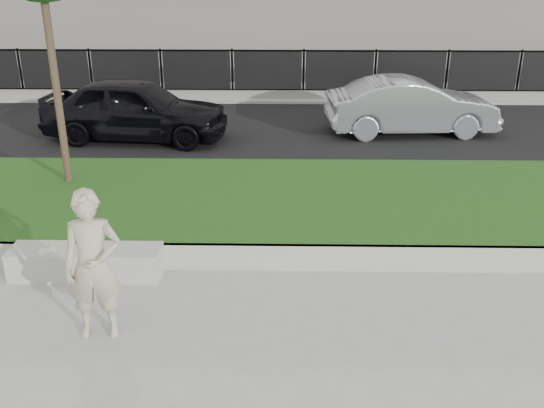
{
  "coord_description": "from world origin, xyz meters",
  "views": [
    {
      "loc": [
        0.98,
        -6.8,
        4.28
      ],
      "look_at": [
        0.83,
        1.2,
        0.97
      ],
      "focal_mm": 40.0,
      "sensor_mm": 36.0,
      "label": 1
    }
  ],
  "objects_px": {
    "man": "(93,266)",
    "car_silver": "(411,106)",
    "book": "(47,251)",
    "car_dark": "(135,109)",
    "stone_bench": "(87,262)"
  },
  "relations": [
    {
      "from": "stone_bench",
      "to": "car_silver",
      "type": "relative_size",
      "value": 0.5
    },
    {
      "from": "stone_bench",
      "to": "man",
      "type": "xyz_separation_m",
      "value": [
        0.59,
        -1.41,
        0.71
      ]
    },
    {
      "from": "man",
      "to": "car_silver",
      "type": "xyz_separation_m",
      "value": [
        5.42,
        8.91,
        -0.19
      ]
    },
    {
      "from": "stone_bench",
      "to": "man",
      "type": "height_order",
      "value": "man"
    },
    {
      "from": "car_silver",
      "to": "stone_bench",
      "type": "bearing_deg",
      "value": 136.42
    },
    {
      "from": "book",
      "to": "car_dark",
      "type": "xyz_separation_m",
      "value": [
        -0.31,
        6.92,
        0.35
      ]
    },
    {
      "from": "stone_bench",
      "to": "car_dark",
      "type": "xyz_separation_m",
      "value": [
        -0.81,
        6.81,
        0.58
      ]
    },
    {
      "from": "man",
      "to": "car_silver",
      "type": "height_order",
      "value": "man"
    },
    {
      "from": "book",
      "to": "car_dark",
      "type": "relative_size",
      "value": 0.05
    },
    {
      "from": "man",
      "to": "car_dark",
      "type": "bearing_deg",
      "value": 92.4
    },
    {
      "from": "man",
      "to": "car_silver",
      "type": "bearing_deg",
      "value": 51.41
    },
    {
      "from": "man",
      "to": "book",
      "type": "relative_size",
      "value": 8.23
    },
    {
      "from": "stone_bench",
      "to": "car_dark",
      "type": "distance_m",
      "value": 6.88
    },
    {
      "from": "car_dark",
      "to": "car_silver",
      "type": "height_order",
      "value": "car_dark"
    },
    {
      "from": "stone_bench",
      "to": "car_silver",
      "type": "distance_m",
      "value": 9.63
    }
  ]
}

